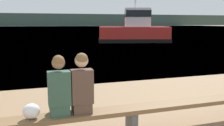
{
  "coord_description": "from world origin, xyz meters",
  "views": [
    {
      "loc": [
        -1.49,
        -1.11,
        2.05
      ],
      "look_at": [
        0.82,
        6.02,
        0.84
      ],
      "focal_mm": 40.0,
      "sensor_mm": 36.0,
      "label": 1
    }
  ],
  "objects_px": {
    "person_left": "(59,88)",
    "tugboat_red": "(135,31)",
    "bench_main": "(132,112)",
    "shopping_bag": "(31,111)",
    "person_right": "(82,85)"
  },
  "relations": [
    {
      "from": "bench_main",
      "to": "person_right",
      "type": "bearing_deg",
      "value": -179.75
    },
    {
      "from": "bench_main",
      "to": "person_left",
      "type": "height_order",
      "value": "person_left"
    },
    {
      "from": "shopping_bag",
      "to": "person_left",
      "type": "bearing_deg",
      "value": 1.09
    },
    {
      "from": "bench_main",
      "to": "tugboat_red",
      "type": "height_order",
      "value": "tugboat_red"
    },
    {
      "from": "shopping_bag",
      "to": "tugboat_red",
      "type": "bearing_deg",
      "value": 62.85
    },
    {
      "from": "tugboat_red",
      "to": "bench_main",
      "type": "bearing_deg",
      "value": 172.67
    },
    {
      "from": "person_right",
      "to": "shopping_bag",
      "type": "relative_size",
      "value": 3.8
    },
    {
      "from": "tugboat_red",
      "to": "shopping_bag",
      "type": "bearing_deg",
      "value": 168.65
    },
    {
      "from": "person_left",
      "to": "tugboat_red",
      "type": "distance_m",
      "value": 23.11
    },
    {
      "from": "person_left",
      "to": "tugboat_red",
      "type": "bearing_deg",
      "value": 63.85
    },
    {
      "from": "person_left",
      "to": "shopping_bag",
      "type": "xyz_separation_m",
      "value": [
        -0.46,
        -0.01,
        -0.35
      ]
    },
    {
      "from": "shopping_bag",
      "to": "bench_main",
      "type": "bearing_deg",
      "value": 0.37
    },
    {
      "from": "person_left",
      "to": "bench_main",
      "type": "bearing_deg",
      "value": 0.13
    },
    {
      "from": "bench_main",
      "to": "tugboat_red",
      "type": "distance_m",
      "value": 22.57
    },
    {
      "from": "person_right",
      "to": "tugboat_red",
      "type": "relative_size",
      "value": 0.13
    }
  ]
}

